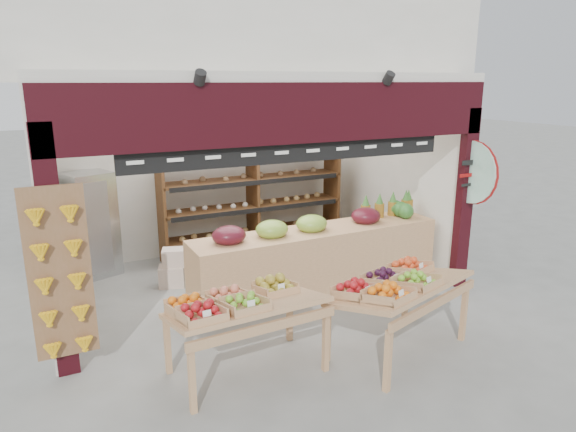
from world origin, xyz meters
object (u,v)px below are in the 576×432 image
at_px(back_shelving, 253,187).
at_px(cardboard_stack, 189,271).
at_px(watermelon_pile, 395,269).
at_px(refrigerator, 91,224).
at_px(display_table_right, 395,285).
at_px(display_table_left, 235,305).
at_px(mid_counter, 317,258).

distance_m(back_shelving, cardboard_stack, 2.03).
height_order(back_shelving, watermelon_pile, back_shelving).
height_order(cardboard_stack, watermelon_pile, cardboard_stack).
height_order(refrigerator, display_table_right, refrigerator).
relative_size(back_shelving, display_table_left, 2.01).
relative_size(back_shelving, cardboard_stack, 3.21).
xyz_separation_m(back_shelving, display_table_left, (-1.71, -3.63, -0.40)).
height_order(cardboard_stack, display_table_right, display_table_right).
height_order(refrigerator, cardboard_stack, refrigerator).
bearing_deg(mid_counter, refrigerator, 142.64).
height_order(back_shelving, cardboard_stack, back_shelving).
bearing_deg(refrigerator, mid_counter, -57.02).
bearing_deg(display_table_right, display_table_left, 168.59).
xyz_separation_m(refrigerator, watermelon_pile, (4.14, -2.38, -0.64)).
relative_size(mid_counter, display_table_right, 2.05).
bearing_deg(cardboard_stack, back_shelving, 33.56).
height_order(back_shelving, refrigerator, back_shelving).
distance_m(mid_counter, watermelon_pile, 1.34).
bearing_deg(mid_counter, display_table_left, -139.66).
bearing_deg(back_shelving, display_table_right, -89.26).
xyz_separation_m(mid_counter, display_table_right, (-0.09, -1.93, 0.30)).
bearing_deg(display_table_right, watermelon_pile, 51.41).
bearing_deg(refrigerator, display_table_left, -94.70).
relative_size(display_table_right, watermelon_pile, 2.62).
bearing_deg(back_shelving, refrigerator, 177.39).
bearing_deg(mid_counter, cardboard_stack, 146.67).
distance_m(back_shelving, watermelon_pile, 2.85).
relative_size(back_shelving, display_table_right, 1.79).
xyz_separation_m(display_table_left, watermelon_pile, (3.14, 1.37, -0.60)).
distance_m(back_shelving, display_table_right, 4.00).
xyz_separation_m(refrigerator, display_table_right, (2.76, -4.11, -0.02)).
bearing_deg(watermelon_pile, cardboard_stack, 156.43).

